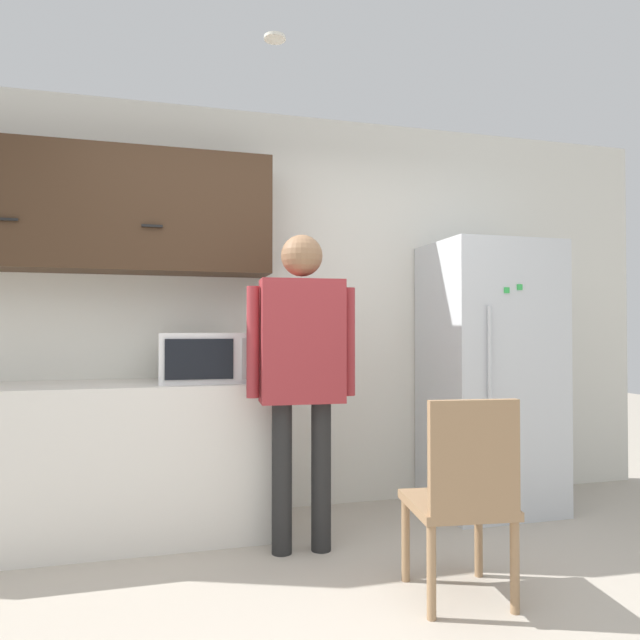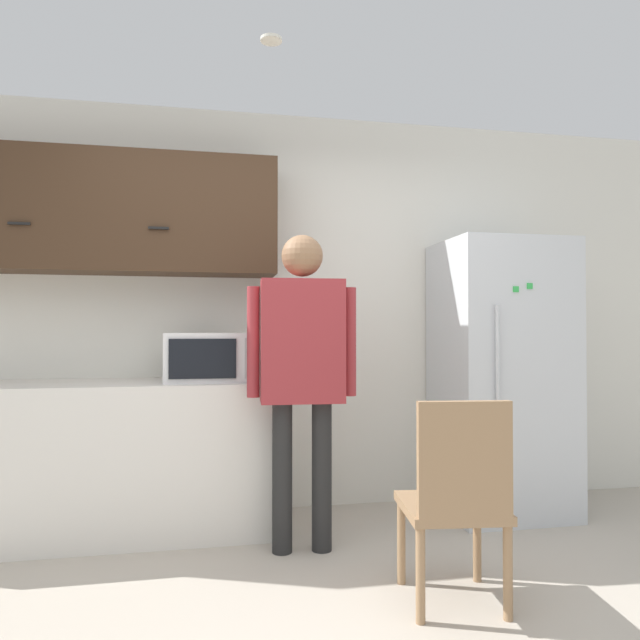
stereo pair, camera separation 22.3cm
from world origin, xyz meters
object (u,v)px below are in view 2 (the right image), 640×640
at_px(person, 302,356).
at_px(refrigerator, 501,376).
at_px(microwave, 211,357).
at_px(chair, 457,494).

height_order(person, refrigerator, refrigerator).
distance_m(microwave, chair, 1.69).
bearing_deg(chair, person, -47.48).
bearing_deg(refrigerator, chair, -125.78).
relative_size(person, chair, 1.90).
distance_m(person, refrigerator, 1.49).
distance_m(person, chair, 1.11).
xyz_separation_m(microwave, refrigerator, (1.91, -0.00, -0.15)).
xyz_separation_m(person, refrigerator, (1.42, 0.42, -0.17)).
bearing_deg(microwave, chair, -48.80).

